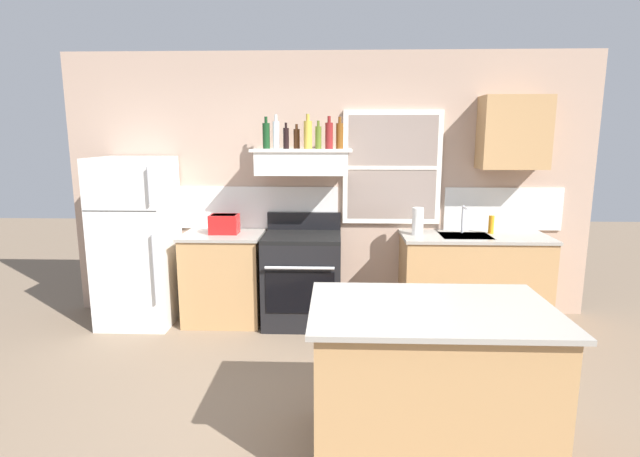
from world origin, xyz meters
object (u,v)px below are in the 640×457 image
at_px(paper_towel_roll, 418,221).
at_px(refrigerator, 137,241).
at_px(stove_range, 302,278).
at_px(toaster, 224,224).
at_px(dish_soap_bottle, 491,224).
at_px(bottle_brown_stout, 297,138).
at_px(bottle_dark_green_wine, 266,135).
at_px(bottle_balsamic_dark, 286,138).
at_px(bottle_clear_tall, 276,134).
at_px(bottle_champagne_gold_foil, 308,134).
at_px(bottle_olive_oil_square, 318,137).
at_px(bottle_red_label_wine, 329,135).
at_px(kitchen_island, 429,380).
at_px(bottle_amber_wine, 340,135).

bearing_deg(paper_towel_roll, refrigerator, -178.76).
bearing_deg(stove_range, toaster, 177.30).
bearing_deg(toaster, dish_soap_bottle, 2.17).
relative_size(refrigerator, bottle_brown_stout, 7.06).
relative_size(bottle_dark_green_wine, paper_towel_roll, 1.14).
bearing_deg(bottle_balsamic_dark, bottle_clear_tall, 160.90).
distance_m(stove_range, bottle_balsamic_dark, 1.39).
bearing_deg(bottle_champagne_gold_foil, bottle_olive_oil_square, -3.36).
distance_m(toaster, dish_soap_bottle, 2.66).
distance_m(refrigerator, bottle_red_label_wine, 2.18).
bearing_deg(bottle_balsamic_dark, bottle_champagne_gold_foil, -0.91).
bearing_deg(kitchen_island, paper_towel_roll, 83.37).
distance_m(bottle_clear_tall, bottle_champagne_gold_foil, 0.31).
height_order(bottle_balsamic_dark, bottle_olive_oil_square, bottle_olive_oil_square).
distance_m(toaster, kitchen_island, 2.72).
bearing_deg(bottle_brown_stout, bottle_amber_wine, -2.77).
xyz_separation_m(bottle_balsamic_dark, bottle_amber_wine, (0.52, 0.05, 0.02)).
bearing_deg(bottle_olive_oil_square, bottle_champagne_gold_foil, 176.64).
bearing_deg(kitchen_island, bottle_olive_oil_square, 109.40).
xyz_separation_m(toaster, dish_soap_bottle, (2.66, 0.10, -0.01)).
xyz_separation_m(bottle_balsamic_dark, kitchen_island, (1.05, -2.10, -1.39)).
height_order(bottle_clear_tall, paper_towel_roll, bottle_clear_tall).
height_order(toaster, bottle_red_label_wine, bottle_red_label_wine).
distance_m(stove_range, kitchen_island, 2.22).
bearing_deg(bottle_brown_stout, bottle_olive_oil_square, -20.77).
bearing_deg(kitchen_island, refrigerator, 141.66).
bearing_deg(bottle_balsamic_dark, refrigerator, -176.74).
bearing_deg(bottle_clear_tall, bottle_brown_stout, 10.87).
relative_size(toaster, bottle_balsamic_dark, 1.19).
xyz_separation_m(bottle_brown_stout, paper_towel_roll, (1.19, -0.10, -0.80)).
relative_size(refrigerator, paper_towel_roll, 6.17).
relative_size(toaster, paper_towel_roll, 1.10).
bearing_deg(bottle_dark_green_wine, bottle_brown_stout, 2.57).
height_order(stove_range, bottle_olive_oil_square, bottle_olive_oil_square).
bearing_deg(bottle_olive_oil_square, stove_range, -161.44).
relative_size(bottle_clear_tall, bottle_brown_stout, 1.38).
bearing_deg(toaster, paper_towel_roll, 0.02).
height_order(bottle_dark_green_wine, bottle_red_label_wine, bottle_red_label_wine).
bearing_deg(bottle_olive_oil_square, bottle_amber_wine, 16.73).
relative_size(bottle_olive_oil_square, bottle_red_label_wine, 0.86).
height_order(stove_range, bottle_brown_stout, bottle_brown_stout).
height_order(bottle_brown_stout, bottle_red_label_wine, bottle_red_label_wine).
distance_m(bottle_olive_oil_square, bottle_amber_wine, 0.21).
bearing_deg(bottle_olive_oil_square, kitchen_island, -70.60).
xyz_separation_m(bottle_olive_oil_square, bottle_red_label_wine, (0.10, -0.00, 0.02)).
xyz_separation_m(stove_range, bottle_clear_tall, (-0.25, 0.10, 1.42)).
relative_size(toaster, kitchen_island, 0.21).
bearing_deg(paper_towel_roll, bottle_brown_stout, 175.32).
height_order(paper_towel_roll, dish_soap_bottle, paper_towel_roll).
bearing_deg(dish_soap_bottle, bottle_brown_stout, -179.93).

